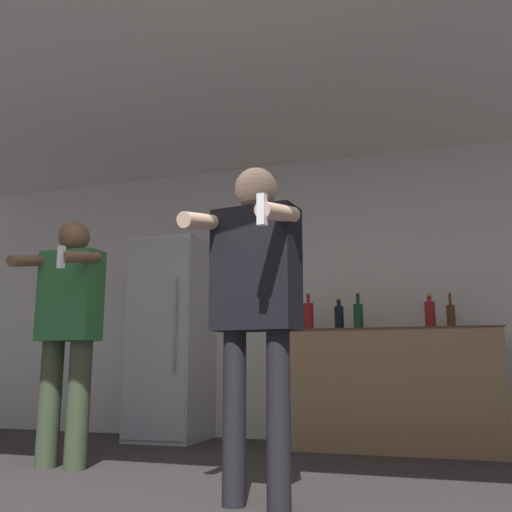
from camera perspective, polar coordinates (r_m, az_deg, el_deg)
The scene contains 11 objects.
wall_back at distance 5.26m, azimuth 4.42°, elevation -4.00°, with size 7.00×0.06×2.55m.
ceiling_slab at distance 4.12m, azimuth -1.52°, elevation 16.98°, with size 7.00×3.74×0.05m.
refrigerator at distance 5.28m, azimuth -8.42°, elevation -8.14°, with size 0.62×0.68×1.78m.
counter at distance 4.75m, azimuth 13.83°, elevation -12.77°, with size 1.62×0.65×0.93m.
bottle_red_label at distance 4.80m, azimuth 10.20°, elevation -5.90°, with size 0.08×0.08×0.31m.
bottle_clear_vodka at distance 4.83m, azimuth 8.31°, elevation -6.03°, with size 0.08×0.08×0.28m.
bottle_dark_rum at distance 4.76m, azimuth 17.01°, elevation -5.56°, with size 0.08×0.08×0.29m.
bottle_tall_gin at distance 4.88m, azimuth 5.27°, elevation -6.02°, with size 0.09×0.09×0.32m.
bottle_brown_liquor at distance 4.76m, azimuth 18.92°, elevation -5.66°, with size 0.07×0.07×0.28m.
person_woman_foreground at distance 2.81m, azimuth -0.08°, elevation -3.49°, with size 0.52×0.53×1.65m.
person_man_side at distance 4.04m, azimuth -18.29°, elevation -6.59°, with size 0.47×0.49×1.63m.
Camera 1 is at (1.23, -1.82, 0.65)m, focal length 40.00 mm.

